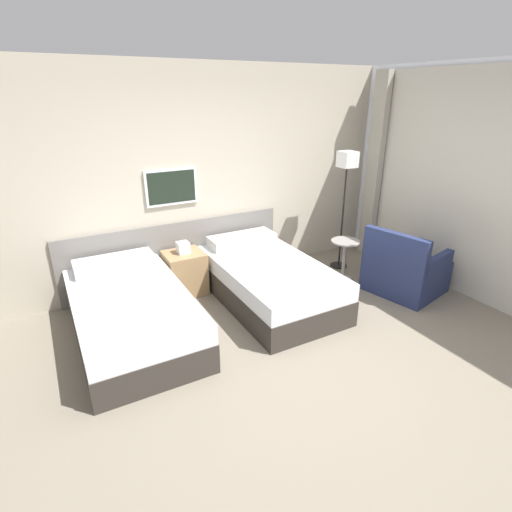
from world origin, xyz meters
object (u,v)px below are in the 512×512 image
(bed_near_door, at_px, (132,314))
(nightstand, at_px, (185,272))
(armchair, at_px, (404,272))
(floor_lamp, at_px, (346,174))
(side_table, at_px, (345,253))
(bed_near_window, at_px, (268,281))

(bed_near_door, xyz_separation_m, nightstand, (0.81, 0.68, 0.02))
(nightstand, bearing_deg, armchair, -28.05)
(nightstand, bearing_deg, floor_lamp, -7.45)
(side_table, bearing_deg, bed_near_door, -179.57)
(bed_near_door, bearing_deg, armchair, -10.77)
(bed_near_window, distance_m, side_table, 1.19)
(bed_near_door, relative_size, floor_lamp, 1.16)
(bed_near_door, distance_m, side_table, 2.81)
(nightstand, height_order, side_table, nightstand)
(bed_near_window, height_order, nightstand, nightstand)
(bed_near_window, xyz_separation_m, armchair, (1.62, -0.62, 0.01))
(bed_near_door, height_order, nightstand, nightstand)
(bed_near_window, bearing_deg, side_table, 1.02)
(bed_near_door, bearing_deg, floor_lamp, 7.25)
(side_table, bearing_deg, armchair, -55.80)
(bed_near_window, distance_m, floor_lamp, 1.82)
(floor_lamp, distance_m, side_table, 1.05)
(side_table, relative_size, armchair, 0.57)
(bed_near_door, bearing_deg, bed_near_window, 0.00)
(bed_near_door, distance_m, nightstand, 1.06)
(nightstand, xyz_separation_m, floor_lamp, (2.23, -0.29, 1.06))
(bed_near_door, relative_size, armchair, 1.96)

